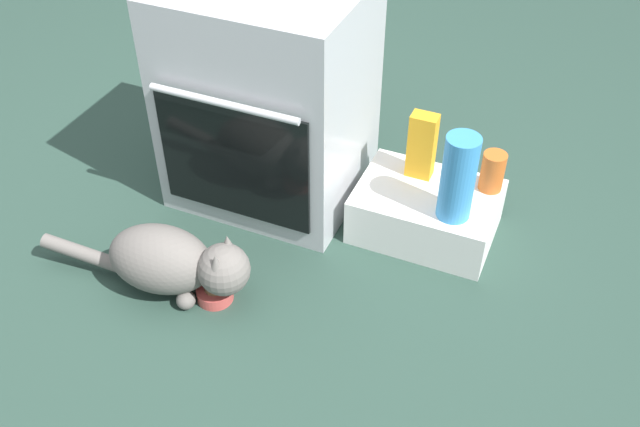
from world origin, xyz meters
name	(u,v)px	position (x,y,z in m)	size (l,w,h in m)	color
ground	(230,259)	(0.00, 0.00, 0.00)	(8.00, 8.00, 0.00)	#284238
oven	(269,96)	(-0.04, 0.41, 0.40)	(0.64, 0.58, 0.80)	#B7BABF
pantry_cabinet	(426,211)	(0.56, 0.40, 0.09)	(0.48, 0.34, 0.18)	white
food_bowl	(215,293)	(0.04, -0.18, 0.03)	(0.12, 0.12, 0.07)	#C64C47
cat	(172,261)	(-0.09, -0.19, 0.13)	(0.73, 0.26, 0.24)	slate
juice_carton	(422,146)	(0.50, 0.48, 0.30)	(0.09, 0.06, 0.24)	orange
water_bottle	(458,178)	(0.67, 0.32, 0.33)	(0.11, 0.11, 0.30)	#388CD1
sauce_jar	(493,172)	(0.74, 0.50, 0.25)	(0.08, 0.08, 0.14)	#D16023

